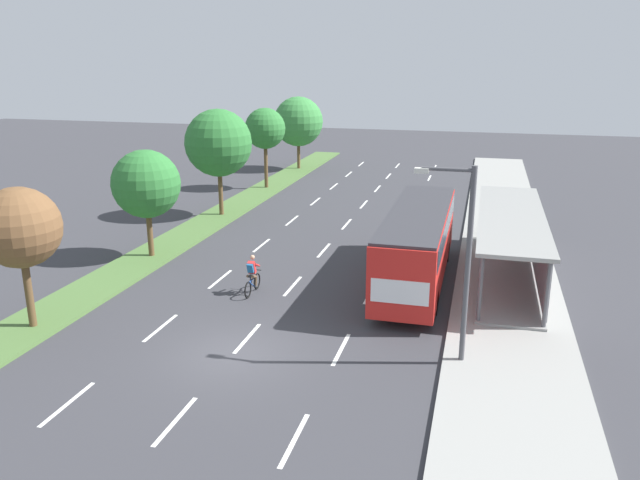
{
  "coord_description": "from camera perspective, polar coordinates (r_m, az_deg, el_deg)",
  "views": [
    {
      "loc": [
        7.85,
        -17.93,
        9.81
      ],
      "look_at": [
        0.35,
        10.26,
        1.2
      ],
      "focal_mm": 34.81,
      "sensor_mm": 36.0,
      "label": 1
    }
  ],
  "objects": [
    {
      "name": "streetlight",
      "position": [
        20.15,
        13.0,
        -1.07
      ],
      "size": [
        1.91,
        0.24,
        6.5
      ],
      "color": "#4C4C51",
      "rests_on": "sidewalk_right"
    },
    {
      "name": "bus",
      "position": [
        27.86,
        8.95,
        0.1
      ],
      "size": [
        2.54,
        11.29,
        3.37
      ],
      "color": "red",
      "rests_on": "ground"
    },
    {
      "name": "sidewalk_right",
      "position": [
        39.19,
        16.46,
        1.37
      ],
      "size": [
        4.5,
        52.0,
        0.15
      ],
      "primitive_type": "cube",
      "color": "gray",
      "rests_on": "ground"
    },
    {
      "name": "median_tree_fourth",
      "position": [
        47.82,
        -5.07,
        10.15
      ],
      "size": [
        3.08,
        3.08,
        6.07
      ],
      "color": "brown",
      "rests_on": "median_strip"
    },
    {
      "name": "lane_divider_left",
      "position": [
        38.86,
        -2.59,
        1.81
      ],
      "size": [
        0.14,
        46.83,
        0.01
      ],
      "color": "white",
      "rests_on": "ground"
    },
    {
      "name": "median_tree_second",
      "position": [
        31.86,
        -15.7,
        4.97
      ],
      "size": [
        3.38,
        3.38,
        5.39
      ],
      "color": "brown",
      "rests_on": "median_strip"
    },
    {
      "name": "cyclist",
      "position": [
        26.8,
        -6.25,
        -3.32
      ],
      "size": [
        0.46,
        1.82,
        1.71
      ],
      "color": "black",
      "rests_on": "ground"
    },
    {
      "name": "median_tree_third",
      "position": [
        39.56,
        -9.33,
        8.79
      ],
      "size": [
        4.2,
        4.2,
        6.67
      ],
      "color": "brown",
      "rests_on": "median_strip"
    },
    {
      "name": "bus_shelter",
      "position": [
        29.55,
        17.58,
        0.06
      ],
      "size": [
        2.9,
        12.74,
        2.86
      ],
      "color": "gray",
      "rests_on": "sidewalk_right"
    },
    {
      "name": "median_tree_fifth",
      "position": [
        56.29,
        -2.0,
        10.83
      ],
      "size": [
        4.38,
        4.38,
        6.39
      ],
      "color": "brown",
      "rests_on": "median_strip"
    },
    {
      "name": "median_tree_nearest",
      "position": [
        24.73,
        -25.89,
        0.99
      ],
      "size": [
        2.95,
        2.95,
        5.3
      ],
      "color": "brown",
      "rests_on": "median_strip"
    },
    {
      "name": "median_strip",
      "position": [
        42.37,
        -7.96,
        2.98
      ],
      "size": [
        2.6,
        52.0,
        0.12
      ],
      "primitive_type": "cube",
      "color": "#4C7038",
      "rests_on": "ground"
    },
    {
      "name": "ground_plane",
      "position": [
        21.9,
        -7.94,
        -10.34
      ],
      "size": [
        140.0,
        140.0,
        0.0
      ],
      "primitive_type": "plane",
      "color": "#38383D"
    },
    {
      "name": "lane_divider_right",
      "position": [
        37.42,
        7.7,
        1.1
      ],
      "size": [
        0.14,
        46.83,
        0.01
      ],
      "color": "white",
      "rests_on": "ground"
    },
    {
      "name": "lane_divider_center",
      "position": [
        37.98,
        2.46,
        1.47
      ],
      "size": [
        0.14,
        46.83,
        0.01
      ],
      "color": "white",
      "rests_on": "ground"
    }
  ]
}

